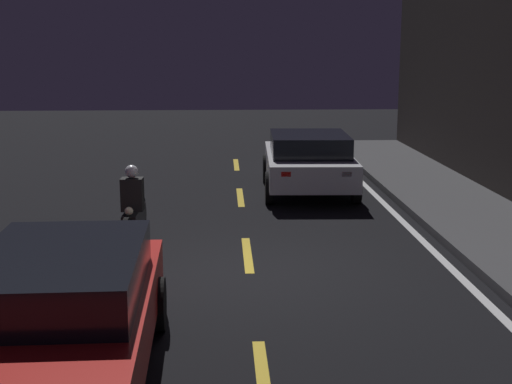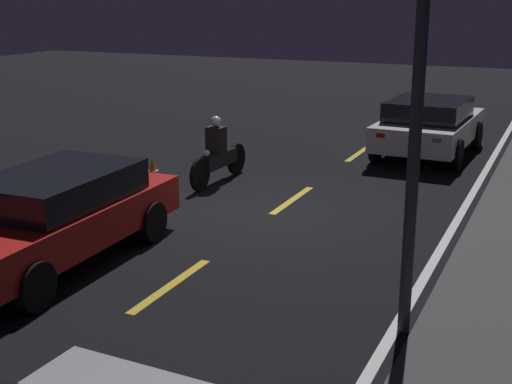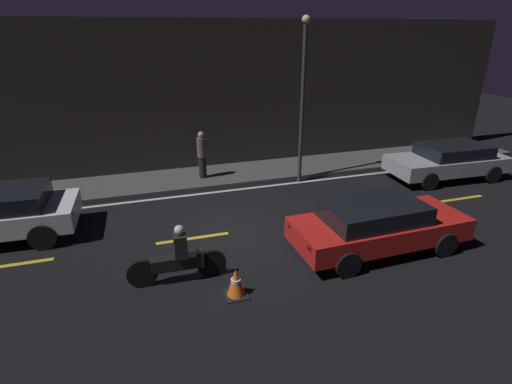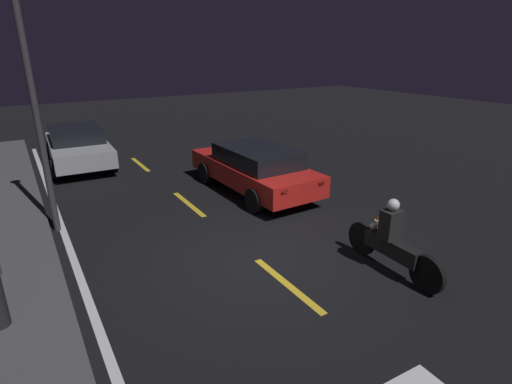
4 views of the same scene
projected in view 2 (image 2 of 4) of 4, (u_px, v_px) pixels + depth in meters
The scene contains 11 objects.
ground_plane at pixel (272, 214), 12.74m from camera, with size 56.00×56.00×0.00m, color black.
lane_dash_a at pixel (401, 123), 21.51m from camera, with size 2.00×0.14×0.01m.
lane_dash_b at pixel (359, 153), 17.57m from camera, with size 2.00×0.14×0.01m.
lane_dash_c at pixel (292, 200), 13.62m from camera, with size 2.00×0.14×0.01m.
lane_dash_d at pixel (171, 285), 9.67m from camera, with size 2.00×0.14×0.01m.
lane_solid_kerb at pixel (447, 238), 11.52m from camera, with size 25.20×0.14×0.01m.
sedan_white at pixel (429, 125), 17.13m from camera, with size 4.09×2.16×1.39m.
taxi_red at pixel (52, 214), 10.32m from camera, with size 4.54×1.98×1.34m.
motorcycle at pixel (219, 155), 14.76m from camera, with size 2.23×0.37×1.41m.
traffic_cone_near at pixel (153, 175), 14.21m from camera, with size 0.50×0.50×0.66m.
street_lamp at pixel (420, 51), 7.50m from camera, with size 0.28×0.28×5.76m.
Camera 2 is at (11.20, 4.73, 3.84)m, focal length 50.00 mm.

